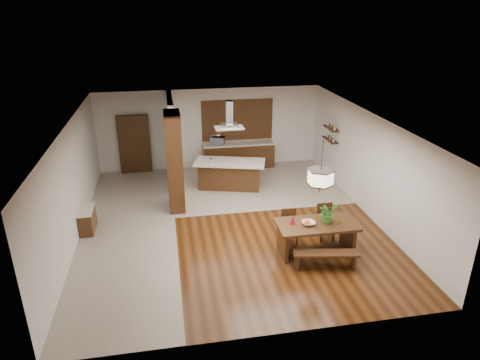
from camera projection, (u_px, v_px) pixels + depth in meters
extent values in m
plane|color=#381C0A|center=(229.00, 222.00, 11.98)|extent=(9.00, 9.00, 0.00)
cube|color=white|center=(228.00, 121.00, 10.87)|extent=(8.00, 9.00, 0.04)
cube|color=silver|center=(210.00, 129.00, 15.51)|extent=(8.00, 0.04, 2.90)
cube|color=silver|center=(269.00, 269.00, 7.33)|extent=(8.00, 0.04, 2.90)
cube|color=silver|center=(72.00, 184.00, 10.77)|extent=(0.04, 9.00, 2.90)
cube|color=silver|center=(369.00, 165.00, 12.08)|extent=(0.04, 9.00, 2.90)
cube|color=#AFA392|center=(129.00, 230.00, 11.52)|extent=(2.50, 9.00, 0.01)
cube|color=#AFA392|center=(254.00, 184.00, 14.46)|extent=(5.50, 4.00, 0.01)
cube|color=#3F220F|center=(228.00, 122.00, 10.87)|extent=(8.00, 9.00, 0.02)
cube|color=black|center=(174.00, 162.00, 12.28)|extent=(0.45, 1.00, 2.90)
cube|color=silver|center=(172.00, 141.00, 14.19)|extent=(0.18, 2.40, 2.90)
cube|color=black|center=(87.00, 220.00, 11.41)|extent=(0.37, 0.88, 0.63)
cube|color=black|center=(135.00, 144.00, 15.13)|extent=(1.10, 0.20, 2.10)
cube|color=black|center=(238.00, 156.00, 15.79)|extent=(2.60, 0.60, 0.90)
cube|color=silver|center=(238.00, 144.00, 15.61)|extent=(2.60, 0.62, 0.05)
cube|color=olive|center=(237.00, 120.00, 15.53)|extent=(2.60, 0.08, 1.50)
cube|color=black|center=(330.00, 140.00, 14.44)|extent=(0.26, 0.90, 0.04)
cube|color=black|center=(331.00, 128.00, 14.29)|extent=(0.26, 0.90, 0.04)
cube|color=black|center=(317.00, 225.00, 10.23)|extent=(1.92, 0.96, 0.06)
cube|color=black|center=(283.00, 242.00, 10.25)|extent=(0.09, 0.77, 0.74)
cube|color=black|center=(348.00, 236.00, 10.52)|extent=(0.09, 0.77, 0.74)
imported|color=#337C29|center=(328.00, 212.00, 10.19)|extent=(0.56, 0.52, 0.51)
imported|color=beige|center=(308.00, 223.00, 10.15)|extent=(0.32, 0.32, 0.08)
cone|color=#A50B21|center=(293.00, 220.00, 10.15)|extent=(0.16, 0.16, 0.22)
cylinder|color=gold|center=(340.00, 221.00, 10.21)|extent=(0.09, 0.09, 0.10)
cube|color=black|center=(230.00, 175.00, 14.05)|extent=(2.09, 1.24, 0.88)
cube|color=silver|center=(230.00, 162.00, 13.83)|extent=(2.44, 1.55, 0.05)
imported|color=white|center=(243.00, 160.00, 13.83)|extent=(0.12, 0.12, 0.09)
imported|color=silver|center=(217.00, 140.00, 15.43)|extent=(0.58, 0.48, 0.28)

